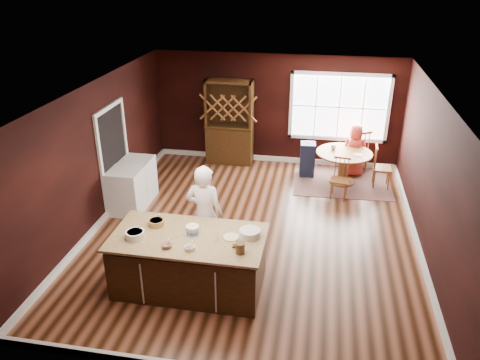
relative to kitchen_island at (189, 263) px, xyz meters
name	(u,v)px	position (x,y,z in m)	size (l,w,h in m)	color
room_shell	(255,166)	(0.74, 1.82, 0.91)	(7.00, 7.00, 7.00)	brown
window	(339,107)	(2.24, 5.29, 1.06)	(2.36, 0.10, 1.66)	white
doorway	(115,158)	(-2.23, 2.42, 0.59)	(0.08, 1.26, 2.13)	white
kitchen_island	(189,263)	(0.00, 0.00, 0.00)	(2.31, 1.21, 0.92)	black
dining_table	(343,161)	(2.41, 4.30, 0.10)	(1.25, 1.25, 0.75)	brown
baker	(205,214)	(0.06, 0.77, 0.44)	(0.64, 0.42, 1.75)	white
layer_cake	(192,229)	(0.04, 0.11, 0.54)	(0.28, 0.28, 0.11)	white
bowl_blue	(135,235)	(-0.76, -0.19, 0.54)	(0.29, 0.29, 0.11)	silver
bowl_yellow	(156,223)	(-0.57, 0.22, 0.53)	(0.25, 0.25, 0.09)	olive
bowl_pink	(167,246)	(-0.21, -0.36, 0.51)	(0.15, 0.15, 0.06)	white
bowl_olive	(190,248)	(0.13, -0.34, 0.51)	(0.15, 0.15, 0.06)	beige
drinking_glass	(216,236)	(0.44, -0.03, 0.56)	(0.08, 0.08, 0.15)	white
dinner_plate	(231,237)	(0.65, 0.08, 0.49)	(0.24, 0.24, 0.02)	#FFF3BF
white_tub	(250,233)	(0.92, 0.16, 0.54)	(0.32, 0.32, 0.11)	silver
stoneware_crock	(240,248)	(0.85, -0.30, 0.56)	(0.14, 0.14, 0.16)	#493720
toy_figurine	(234,245)	(0.74, -0.18, 0.53)	(0.05, 0.05, 0.09)	yellow
rug	(341,182)	(2.41, 4.30, -0.43)	(2.19, 1.69, 0.01)	brown
chair_east	(382,166)	(3.27, 4.25, 0.05)	(0.41, 0.39, 0.98)	brown
chair_south	(340,179)	(2.33, 3.51, 0.01)	(0.38, 0.36, 0.90)	brown
chair_north	(357,150)	(2.74, 5.01, 0.11)	(0.46, 0.44, 1.09)	brown
seated_woman	(354,150)	(2.66, 4.79, 0.19)	(0.62, 0.40, 1.26)	#BE3B32
high_chair	(307,159)	(1.59, 4.56, -0.01)	(0.34, 0.34, 0.85)	black
toddler	(312,142)	(1.66, 4.65, 0.37)	(0.18, 0.14, 0.26)	#8CA5BF
table_plate	(358,155)	(2.70, 4.18, 0.32)	(0.20, 0.20, 0.01)	beige
table_cup	(333,147)	(2.16, 4.43, 0.36)	(0.12, 0.12, 0.10)	silver
hutch	(230,122)	(-0.38, 5.04, 0.61)	(1.15, 0.48, 2.10)	black
washer	(127,191)	(-1.90, 2.10, 0.02)	(0.63, 0.61, 0.92)	silver
dryer	(138,178)	(-1.90, 2.74, 0.02)	(0.63, 0.61, 0.91)	white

